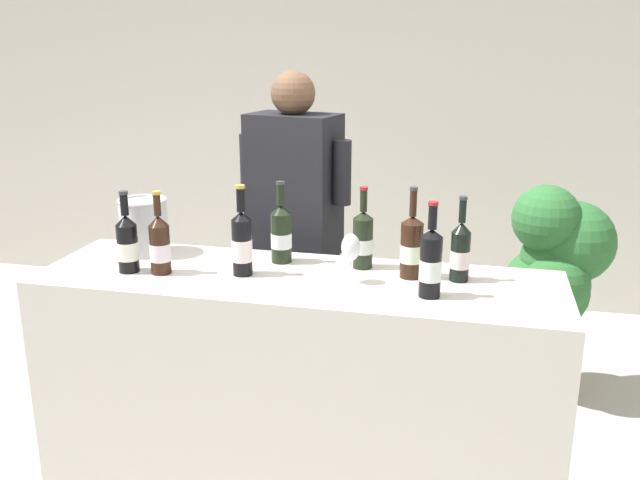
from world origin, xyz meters
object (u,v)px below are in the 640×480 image
object	(u,v)px
wine_bottle_0	(460,251)
person_server	(295,265)
wine_bottle_7	(160,245)
potted_shrub	(554,271)
wine_bottle_2	(412,247)
wine_bottle_3	(281,233)
wine_bottle_1	(242,243)
wine_bottle_4	(127,243)
ice_bucket	(144,226)
wine_bottle_5	(431,262)
wine_bottle_6	(363,239)
wine_glass	(351,250)

from	to	relation	value
wine_bottle_0	person_server	distance (m)	0.96
wine_bottle_7	potted_shrub	world-z (taller)	wine_bottle_7
wine_bottle_2	wine_bottle_3	distance (m)	0.53
wine_bottle_0	wine_bottle_2	bearing A→B (deg)	-179.21
wine_bottle_3	wine_bottle_7	size ratio (longest dim) A/B	1.03
wine_bottle_1	potted_shrub	distance (m)	1.83
wine_bottle_4	ice_bucket	world-z (taller)	wine_bottle_4
wine_bottle_1	wine_bottle_5	bearing A→B (deg)	-5.89
wine_bottle_6	wine_glass	world-z (taller)	wine_bottle_6
ice_bucket	person_server	xyz separation A→B (m)	(0.52, 0.45, -0.28)
potted_shrub	wine_bottle_1	bearing A→B (deg)	-135.57
wine_bottle_3	person_server	distance (m)	0.52
wine_bottle_5	ice_bucket	world-z (taller)	wine_bottle_5
wine_bottle_1	wine_bottle_5	xyz separation A→B (m)	(0.71, -0.07, -0.00)
wine_bottle_4	wine_bottle_7	xyz separation A→B (m)	(0.13, 0.01, 0.00)
wine_bottle_7	potted_shrub	bearing A→B (deg)	39.43
wine_bottle_6	ice_bucket	xyz separation A→B (m)	(-0.92, -0.01, 0.00)
wine_bottle_2	wine_bottle_5	bearing A→B (deg)	-65.98
wine_bottle_3	wine_bottle_0	bearing A→B (deg)	-5.39
wine_bottle_3	person_server	size ratio (longest dim) A/B	0.19
wine_bottle_6	ice_bucket	bearing A→B (deg)	-179.08
wine_bottle_6	wine_bottle_2	bearing A→B (deg)	-19.90
wine_bottle_1	wine_bottle_7	distance (m)	0.31
wine_bottle_4	wine_bottle_1	bearing A→B (deg)	8.32
wine_bottle_6	wine_glass	xyz separation A→B (m)	(-0.01, -0.18, 0.01)
wine_bottle_0	wine_bottle_1	size ratio (longest dim) A/B	0.92
person_server	wine_bottle_3	bearing A→B (deg)	-81.57
wine_bottle_1	wine_bottle_7	world-z (taller)	wine_bottle_1
wine_bottle_1	potted_shrub	bearing A→B (deg)	44.43
wine_bottle_3	wine_bottle_1	bearing A→B (deg)	-118.44
wine_bottle_1	wine_bottle_6	bearing A→B (deg)	23.49
wine_bottle_5	wine_bottle_2	bearing A→B (deg)	114.02
wine_bottle_1	wine_bottle_2	distance (m)	0.64
wine_bottle_4	wine_glass	bearing A→B (deg)	4.65
wine_bottle_4	potted_shrub	size ratio (longest dim) A/B	0.27
wine_bottle_2	wine_bottle_3	size ratio (longest dim) A/B	1.05
wine_bottle_2	wine_bottle_7	distance (m)	0.95
person_server	wine_glass	bearing A→B (deg)	-58.41
wine_glass	wine_bottle_2	bearing A→B (deg)	27.81
person_server	ice_bucket	bearing A→B (deg)	-139.23
wine_bottle_4	wine_glass	world-z (taller)	wine_bottle_4
wine_bottle_0	wine_bottle_4	xyz separation A→B (m)	(-1.24, -0.18, 0.00)
person_server	wine_bottle_7	bearing A→B (deg)	-116.92
wine_bottle_2	ice_bucket	size ratio (longest dim) A/B	1.49
wine_bottle_2	wine_bottle_3	xyz separation A→B (m)	(-0.52, 0.07, -0.00)
wine_glass	potted_shrub	bearing A→B (deg)	55.44
wine_bottle_0	potted_shrub	distance (m)	1.28
wine_bottle_5	wine_bottle_7	bearing A→B (deg)	178.95
wine_bottle_0	wine_bottle_6	distance (m)	0.38
wine_bottle_0	ice_bucket	xyz separation A→B (m)	(-1.29, 0.05, 0.00)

